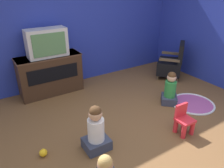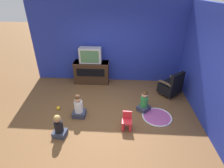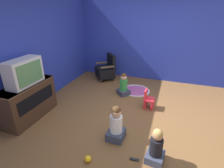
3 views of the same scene
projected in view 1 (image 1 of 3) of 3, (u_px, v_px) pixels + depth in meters
ground_plane at (153, 133)px, 3.38m from camera, size 30.00×30.00×0.00m
wall_back at (68, 19)px, 4.54m from camera, size 5.45×0.12×2.82m
tv_cabinet at (50, 74)px, 4.44m from camera, size 1.26×0.48×0.80m
television at (47, 43)px, 4.13m from camera, size 0.76×0.33×0.54m
black_armchair at (171, 64)px, 5.21m from camera, size 0.81×0.80×0.85m
yellow_kid_chair at (184, 122)px, 3.32m from camera, size 0.26×0.25×0.46m
play_mat at (193, 104)px, 4.17m from camera, size 0.81×0.81×0.04m
child_watching_center at (170, 90)px, 4.10m from camera, size 0.43×0.43×0.64m
child_watching_right at (96, 131)px, 2.95m from camera, size 0.35×0.31×0.68m
toy_ball at (43, 153)px, 2.92m from camera, size 0.11×0.11×0.11m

